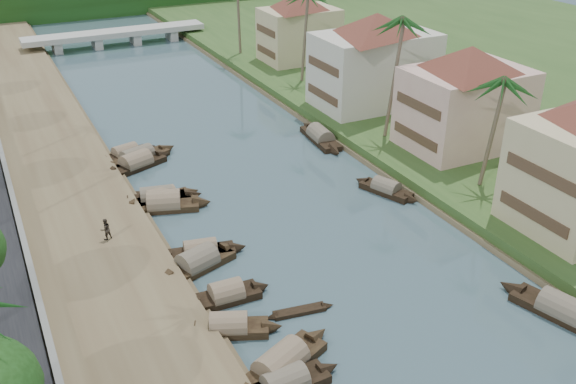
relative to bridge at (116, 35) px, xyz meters
name	(u,v)px	position (x,y,z in m)	size (l,w,h in m)	color
ground	(363,283)	(0.00, -72.00, -1.72)	(220.00, 220.00, 0.00)	#3C545A
left_bank	(70,204)	(-16.00, -52.00, -1.32)	(10.00, 180.00, 0.80)	brown
right_bank	(414,132)	(19.00, -52.00, -1.12)	(16.00, 180.00, 1.20)	#2E4D1E
retaining_wall	(14,205)	(-20.20, -52.00, -0.37)	(0.40, 180.00, 1.10)	slate
bridge	(116,35)	(0.00, 0.00, 0.00)	(28.00, 4.00, 2.40)	#ADACA2
building_mid	(466,96)	(19.99, -58.00, 4.41)	(14.11, 14.11, 9.70)	beige
building_far	(375,59)	(18.99, -44.00, 4.66)	(15.59, 15.59, 10.20)	beige
building_distant	(299,26)	(19.99, -24.00, 4.16)	(12.62, 12.62, 9.20)	#CCB989
sampan_2	(281,365)	(-8.78, -77.17, -1.30)	(8.67, 5.12, 2.29)	black
sampan_4	(229,327)	(-10.15, -72.73, -1.31)	(6.80, 4.04, 1.97)	black
sampan_5	(226,295)	(-9.07, -69.62, -1.31)	(6.29, 1.88, 2.03)	black
sampan_6	(198,263)	(-9.51, -65.21, -1.30)	(7.92, 4.19, 2.31)	black
sampan_7	(201,252)	(-8.80, -63.85, -1.32)	(7.13, 2.76, 1.91)	black
sampan_8	(164,204)	(-9.04, -55.57, -1.30)	(8.19, 4.30, 2.45)	black
sampan_9	(157,198)	(-9.25, -54.15, -1.31)	(8.00, 3.21, 2.02)	black
sampan_10	(161,198)	(-8.93, -54.42, -1.31)	(7.04, 1.91, 1.96)	black
sampan_11	(136,164)	(-9.04, -46.58, -1.30)	(8.14, 4.57, 2.30)	black
sampan_12	(138,158)	(-8.54, -45.21, -1.31)	(8.88, 4.30, 2.11)	black
sampan_13	(126,154)	(-9.35, -43.81, -1.32)	(6.97, 3.21, 1.92)	black
sampan_14	(565,313)	(9.35, -80.90, -1.31)	(4.29, 9.56, 2.28)	black
sampan_15	(386,189)	(9.06, -61.48, -1.32)	(3.71, 6.76, 1.86)	black
sampan_16	(320,137)	(9.72, -48.59, -1.31)	(2.51, 9.34, 2.24)	black
canoe_1	(300,312)	(-5.39, -72.95, -1.62)	(4.77, 1.46, 0.76)	black
canoe_2	(153,195)	(-9.25, -52.93, -1.62)	(5.62, 3.35, 0.85)	black
palm_1	(497,84)	(16.00, -65.61, 8.37)	(3.20, 3.20, 10.63)	brown
palm_2	(395,23)	(15.00, -52.83, 10.72)	(3.20, 3.20, 13.07)	brown
tree_6	(395,50)	(24.00, -40.79, 4.29)	(4.54, 4.54, 6.77)	#3E3023
person_far	(106,229)	(-14.61, -59.66, -0.09)	(0.81, 0.63, 1.67)	#312A22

